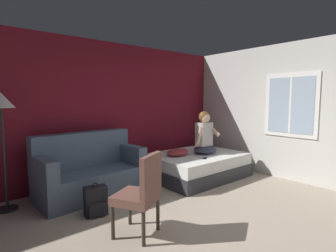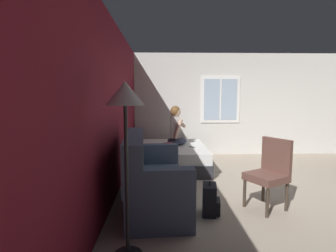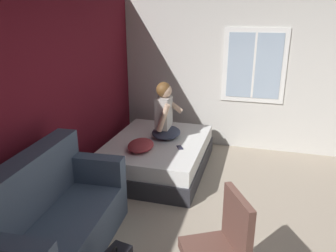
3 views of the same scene
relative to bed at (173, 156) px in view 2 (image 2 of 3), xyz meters
name	(u,v)px [view 2 (image 2 of 3)]	position (x,y,z in m)	size (l,w,h in m)	color
ground_plane	(279,190)	(-1.52, -1.72, -0.24)	(40.00, 40.00, 0.00)	tan
wall_back_accent	(112,110)	(-1.52, 1.05, 1.11)	(10.56, 0.16, 2.70)	maroon
wall_side_with_window	(234,104)	(1.34, -1.71, 1.12)	(0.19, 6.78, 2.70)	silver
bed	(173,156)	(0.00, 0.00, 0.00)	(1.91, 1.45, 0.48)	#2D2D33
couch	(151,180)	(-2.12, 0.41, 0.16)	(1.75, 0.93, 1.04)	#47566B
side_chair	(270,171)	(-2.21, -1.24, 0.30)	(0.62, 0.62, 0.98)	#382D23
person_seated	(176,129)	(0.16, -0.08, 0.60)	(0.53, 0.45, 0.88)	#383D51
backpack	(210,200)	(-2.38, -0.38, -0.04)	(0.33, 0.27, 0.46)	black
throw_pillow	(169,146)	(-0.41, 0.11, 0.31)	(0.48, 0.36, 0.14)	#993338
cell_phone	(192,147)	(-0.19, -0.40, 0.25)	(0.07, 0.14, 0.01)	black
floor_lamp	(125,111)	(-3.30, 0.60, 1.19)	(0.36, 0.36, 1.70)	black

